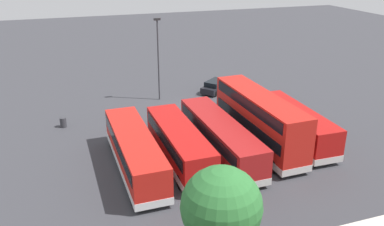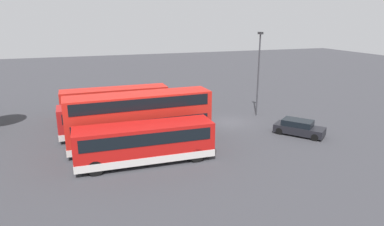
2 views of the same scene
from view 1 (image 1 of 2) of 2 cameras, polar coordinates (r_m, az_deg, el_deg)
ground_plane at (r=42.52m, az=-1.35°, el=0.41°), size 140.00×140.00×0.00m
bus_single_deck_near_end at (r=36.21m, az=14.33°, el=-1.50°), size 2.76×10.28×2.95m
bus_double_decker_second at (r=34.46m, az=9.43°, el=-0.80°), size 2.90×11.99×4.55m
bus_single_deck_third at (r=32.77m, az=3.99°, el=-3.36°), size 2.88×12.11×2.95m
bus_single_deck_fourth at (r=31.61m, az=-1.83°, el=-4.32°), size 2.71×10.52×2.95m
bus_single_deck_fifth at (r=30.79m, az=-8.10°, el=-5.30°), size 2.72×11.74×2.95m
car_hatchback_silver at (r=48.02m, az=3.42°, el=3.82°), size 4.58×4.15×1.43m
lamp_post_tall at (r=44.24m, az=-4.81°, el=8.31°), size 0.70×0.30×9.07m
waste_bin_yellow at (r=40.20m, az=-17.72°, el=-1.26°), size 0.60×0.60×0.95m
tree_midleft at (r=18.89m, az=4.16°, el=-13.07°), size 3.80×3.80×6.71m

